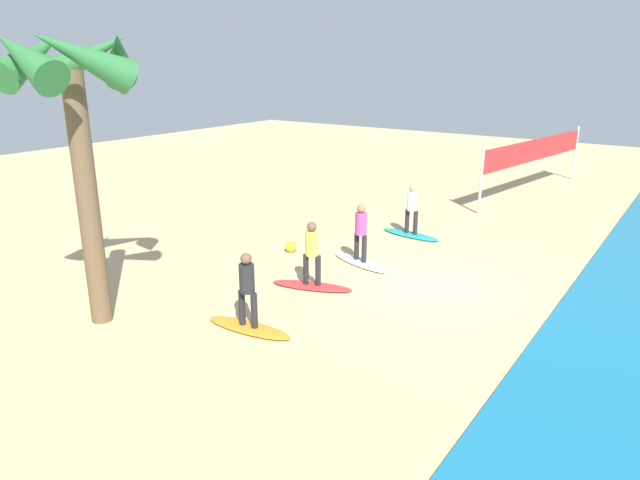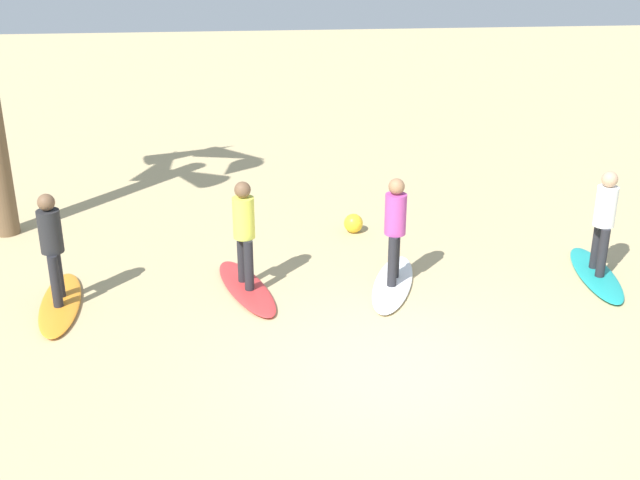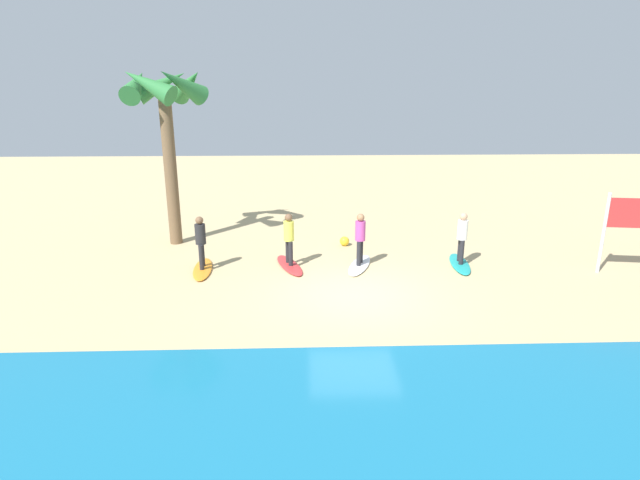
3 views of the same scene
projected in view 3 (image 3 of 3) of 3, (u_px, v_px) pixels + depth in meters
The scene contains 11 objects.
ground_plane at pixel (354, 295), 14.02m from camera, with size 60.00×60.00×0.00m, color tan.
surfboard_teal at pixel (460, 264), 16.39m from camera, with size 2.10×0.56×0.09m, color teal.
surfer_teal at pixel (462, 234), 16.10m from camera, with size 0.32×0.46×1.64m.
surfboard_white at pixel (360, 265), 16.27m from camera, with size 2.10×0.56×0.09m, color white.
surfer_white at pixel (360, 235), 15.98m from camera, with size 0.32×0.44×1.64m.
surfboard_red at pixel (289, 265), 16.26m from camera, with size 2.10×0.56×0.09m, color red.
surfer_red at pixel (289, 235), 15.98m from camera, with size 0.32×0.44×1.64m.
surfboard_orange at pixel (203, 269), 15.92m from camera, with size 2.10×0.56×0.09m, color orange.
surfer_orange at pixel (201, 239), 15.63m from camera, with size 0.32×0.46×1.64m.
palm_tree at pixel (165, 101), 17.30m from camera, with size 2.88×3.03×6.28m.
beach_ball at pixel (344, 241), 18.36m from camera, with size 0.34×0.34×0.34m, color yellow.
Camera 3 is at (1.41, 12.96, 5.48)m, focal length 28.69 mm.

